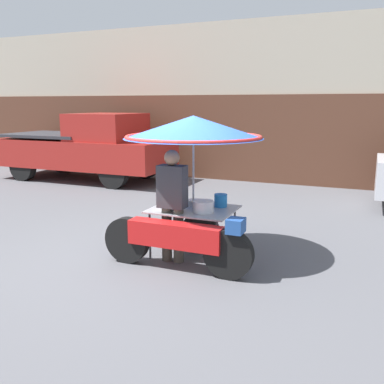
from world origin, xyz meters
TOP-DOWN VIEW (x-y plane):
  - ground_plane at (0.00, 0.00)m, footprint 36.00×36.00m
  - shopfront_building at (0.00, 7.54)m, footprint 28.00×2.06m
  - vendor_motorcycle_cart at (0.57, 0.32)m, footprint 2.10×1.93m
  - vendor_person at (0.39, 0.06)m, footprint 0.38×0.22m
  - pickup_truck at (-4.64, 5.01)m, footprint 5.07×1.98m

SIDE VIEW (x-z plane):
  - ground_plane at x=0.00m, z-range 0.00..0.00m
  - vendor_person at x=0.39m, z-range 0.09..1.65m
  - pickup_truck at x=-4.64m, z-range -0.02..1.88m
  - vendor_motorcycle_cart at x=0.57m, z-range 0.55..2.56m
  - shopfront_building at x=0.00m, z-range -0.01..4.35m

